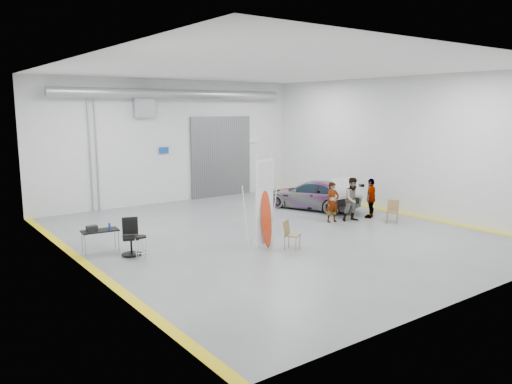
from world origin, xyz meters
TOP-DOWN VIEW (x-y plane):
  - ground at (0.00, 0.00)m, footprint 16.00×16.00m
  - room_shell at (0.24, 2.22)m, footprint 14.02×16.18m
  - sedan_car at (4.36, 2.52)m, footprint 3.30×4.84m
  - person_a at (3.14, -0.02)m, footprint 0.66×0.48m
  - person_b at (3.96, -0.39)m, footprint 1.05×0.91m
  - person_c at (5.04, -0.40)m, footprint 1.07×0.77m
  - surfboard_display at (-1.43, -1.40)m, footprint 0.87×0.39m
  - folding_chair_near at (-0.83, -2.14)m, footprint 0.62×0.67m
  - folding_chair_far at (4.91, -1.65)m, footprint 0.60×0.72m
  - shop_stool at (-5.30, -0.21)m, footprint 0.38×0.38m
  - work_table at (-6.10, 1.34)m, footprint 1.21×0.70m
  - office_chair at (-5.39, 0.43)m, footprint 0.65×0.68m
  - trunk_lid at (4.36, 0.53)m, footprint 1.52×0.92m

SIDE VIEW (x-z plane):
  - ground at x=0.00m, z-range 0.00..0.00m
  - folding_chair_far at x=4.91m, z-range -0.18..0.76m
  - folding_chair_near at x=-0.83m, z-range -0.18..0.78m
  - shop_stool at x=-5.30m, z-range 0.00..0.74m
  - office_chair at x=-5.39m, z-range -0.07..1.10m
  - sedan_car at x=4.36m, z-range 0.00..1.30m
  - work_table at x=-6.10m, z-range 0.26..1.20m
  - person_a at x=3.14m, z-range 0.00..1.66m
  - person_c at x=5.04m, z-range 0.00..1.70m
  - person_b at x=3.96m, z-range 0.00..1.83m
  - surfboard_display at x=-1.43m, z-range -0.30..2.85m
  - trunk_lid at x=4.36m, z-range 1.30..1.34m
  - room_shell at x=0.24m, z-range 1.07..7.08m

